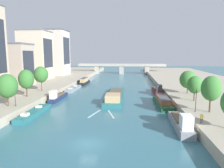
% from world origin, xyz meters
% --- Properties ---
extents(ground_plane, '(400.00, 400.00, 0.00)m').
position_xyz_m(ground_plane, '(0.00, 0.00, 0.00)').
color(ground_plane, '#336675').
extents(quay_left, '(36.00, 170.00, 1.80)m').
position_xyz_m(quay_left, '(-34.36, 55.00, 0.90)').
color(quay_left, '#A89E89').
rests_on(quay_left, ground).
extents(quay_right, '(36.00, 170.00, 1.80)m').
position_xyz_m(quay_right, '(34.36, 55.00, 0.90)').
color(quay_right, '#A89E89').
rests_on(quay_right, ground).
extents(barge_midriver, '(5.29, 24.91, 2.75)m').
position_xyz_m(barge_midriver, '(1.45, 29.98, 0.82)').
color(barge_midriver, '#23666B').
rests_on(barge_midriver, ground).
extents(wake_behind_barge, '(5.60, 5.92, 0.03)m').
position_xyz_m(wake_behind_barge, '(0.05, 14.79, 0.01)').
color(wake_behind_barge, '#A5D1DB').
rests_on(wake_behind_barge, ground).
extents(moored_boat_left_gap_after, '(2.63, 13.10, 2.08)m').
position_xyz_m(moored_boat_left_gap_after, '(-14.38, 12.70, 0.52)').
color(moored_boat_left_gap_after, '#23666B').
rests_on(moored_boat_left_gap_after, ground).
extents(moored_boat_left_midway, '(2.00, 11.67, 3.29)m').
position_xyz_m(moored_boat_left_midway, '(-14.50, 27.15, 0.95)').
color(moored_boat_left_midway, '#1E284C').
rests_on(moored_boat_left_midway, ground).
extents(moored_boat_left_far, '(2.58, 13.41, 2.11)m').
position_xyz_m(moored_boat_left_far, '(-14.44, 42.84, 0.53)').
color(moored_boat_left_far, gray).
rests_on(moored_boat_left_far, ground).
extents(moored_boat_left_upstream, '(2.45, 11.97, 2.80)m').
position_xyz_m(moored_boat_left_upstream, '(-13.77, 57.34, 1.16)').
color(moored_boat_left_upstream, black).
rests_on(moored_boat_left_upstream, ground).
extents(moored_boat_left_second, '(1.78, 10.05, 2.38)m').
position_xyz_m(moored_boat_left_second, '(-13.98, 71.14, 0.68)').
color(moored_boat_left_second, gray).
rests_on(moored_boat_left_second, ground).
extents(moored_boat_right_gap_after, '(2.53, 12.54, 3.52)m').
position_xyz_m(moored_boat_right_gap_after, '(14.73, 7.44, 1.05)').
color(moored_boat_right_gap_after, gray).
rests_on(moored_boat_right_gap_after, ground).
extents(moored_boat_right_lone, '(3.22, 14.61, 2.29)m').
position_xyz_m(moored_boat_right_lone, '(14.01, 23.65, 0.96)').
color(moored_boat_right_lone, '#235633').
rests_on(moored_boat_right_lone, ground).
extents(moored_boat_right_far, '(2.42, 12.37, 3.37)m').
position_xyz_m(moored_boat_right_far, '(14.76, 39.36, 0.99)').
color(moored_boat_right_far, maroon).
rests_on(moored_boat_right_far, ground).
extents(tree_left_third, '(4.27, 4.27, 6.88)m').
position_xyz_m(tree_left_third, '(-20.01, 12.87, 6.12)').
color(tree_left_third, brown).
rests_on(tree_left_third, quay_left).
extents(tree_left_second, '(3.89, 3.89, 7.07)m').
position_xyz_m(tree_left_second, '(-20.97, 22.51, 6.36)').
color(tree_left_second, brown).
rests_on(tree_left_second, quay_left).
extents(tree_left_by_lamp, '(4.23, 4.23, 7.35)m').
position_xyz_m(tree_left_by_lamp, '(-20.86, 31.10, 6.71)').
color(tree_left_by_lamp, brown).
rests_on(tree_left_by_lamp, quay_left).
extents(tree_right_end_of_row, '(3.65, 3.65, 6.99)m').
position_xyz_m(tree_right_end_of_row, '(21.09, 11.93, 6.40)').
color(tree_right_end_of_row, brown).
rests_on(tree_right_end_of_row, quay_right).
extents(tree_right_distant, '(3.57, 3.57, 5.93)m').
position_xyz_m(tree_right_distant, '(21.07, 21.53, 5.65)').
color(tree_right_distant, brown).
rests_on(tree_right_distant, quay_right).
extents(tree_right_past_mid, '(4.55, 4.55, 6.42)m').
position_xyz_m(tree_right_past_mid, '(22.02, 30.93, 5.72)').
color(tree_right_past_mid, brown).
rests_on(tree_right_past_mid, quay_right).
extents(lamppost_left_bank, '(0.28, 0.28, 4.81)m').
position_xyz_m(lamppost_left_bank, '(-18.44, 12.91, 4.43)').
color(lamppost_left_bank, black).
rests_on(lamppost_left_bank, quay_left).
extents(lamppost_right_bank, '(0.28, 0.28, 4.60)m').
position_xyz_m(lamppost_right_bank, '(18.53, 12.18, 4.32)').
color(lamppost_right_bank, black).
rests_on(lamppost_right_bank, quay_right).
extents(building_left_corner, '(12.10, 9.65, 14.83)m').
position_xyz_m(building_left_corner, '(-35.76, 41.46, 9.23)').
color(building_left_corner, '#A89989').
rests_on(building_left_corner, quay_left).
extents(building_left_middle, '(11.72, 12.17, 21.18)m').
position_xyz_m(building_left_middle, '(-35.76, 59.35, 12.40)').
color(building_left_middle, beige).
rests_on(building_left_middle, quay_left).
extents(building_left_tall, '(16.34, 12.83, 23.52)m').
position_xyz_m(building_left_tall, '(-35.76, 78.07, 13.58)').
color(building_left_tall, '#BCB2A8').
rests_on(building_left_tall, quay_left).
extents(bridge_far, '(56.73, 4.40, 6.54)m').
position_xyz_m(bridge_far, '(0.00, 105.40, 4.12)').
color(bridge_far, '#9E998E').
rests_on(bridge_far, ground).
extents(person_on_quay, '(0.47, 0.34, 1.62)m').
position_xyz_m(person_on_quay, '(17.39, 5.33, 2.73)').
color(person_on_quay, '#473D33').
rests_on(person_on_quay, quay_right).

